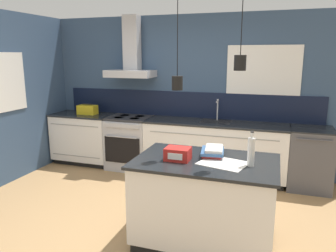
% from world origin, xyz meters
% --- Properties ---
extents(ground_plane, '(16.00, 16.00, 0.00)m').
position_xyz_m(ground_plane, '(0.00, 0.00, 0.00)').
color(ground_plane, '#A87F51').
rests_on(ground_plane, ground).
extents(wall_back, '(5.60, 2.39, 2.60)m').
position_xyz_m(wall_back, '(-0.05, 2.00, 1.35)').
color(wall_back, '#354C6B').
rests_on(wall_back, ground_plane).
extents(wall_left, '(0.08, 3.80, 2.60)m').
position_xyz_m(wall_left, '(-2.43, 0.70, 1.30)').
color(wall_left, '#354C6B').
rests_on(wall_left, ground_plane).
extents(counter_run_left, '(1.10, 0.64, 0.91)m').
position_xyz_m(counter_run_left, '(-1.82, 1.69, 0.46)').
color(counter_run_left, black).
rests_on(counter_run_left, ground_plane).
extents(counter_run_sink, '(2.25, 0.64, 1.26)m').
position_xyz_m(counter_run_sink, '(0.57, 1.69, 0.46)').
color(counter_run_sink, black).
rests_on(counter_run_sink, ground_plane).
extents(oven_range, '(0.73, 0.66, 0.91)m').
position_xyz_m(oven_range, '(-0.91, 1.69, 0.46)').
color(oven_range, '#B5B5BA').
rests_on(oven_range, ground_plane).
extents(dishwasher, '(0.61, 0.65, 0.91)m').
position_xyz_m(dishwasher, '(2.00, 1.69, 0.46)').
color(dishwasher, '#4C4C51').
rests_on(dishwasher, ground_plane).
extents(kitchen_island, '(1.43, 0.94, 0.91)m').
position_xyz_m(kitchen_island, '(0.83, -0.23, 0.46)').
color(kitchen_island, black).
rests_on(kitchen_island, ground_plane).
extents(bottle_on_island, '(0.07, 0.07, 0.34)m').
position_xyz_m(bottle_on_island, '(1.27, -0.28, 1.05)').
color(bottle_on_island, silver).
rests_on(bottle_on_island, kitchen_island).
extents(book_stack, '(0.28, 0.36, 0.10)m').
position_xyz_m(book_stack, '(0.87, -0.08, 0.96)').
color(book_stack, '#B2332D').
rests_on(book_stack, kitchen_island).
extents(red_supply_box, '(0.25, 0.19, 0.13)m').
position_xyz_m(red_supply_box, '(0.56, -0.32, 0.97)').
color(red_supply_box, red).
rests_on(red_supply_box, kitchen_island).
extents(paper_pile, '(0.52, 0.45, 0.01)m').
position_xyz_m(paper_pile, '(1.01, -0.29, 0.91)').
color(paper_pile, silver).
rests_on(paper_pile, kitchen_island).
extents(yellow_toolbox, '(0.34, 0.18, 0.19)m').
position_xyz_m(yellow_toolbox, '(-1.73, 1.69, 0.99)').
color(yellow_toolbox, gold).
rests_on(yellow_toolbox, counter_run_left).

